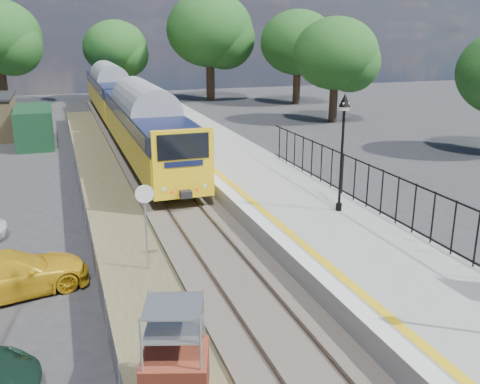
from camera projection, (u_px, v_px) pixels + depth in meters
name	position (u px, v px, depth m)	size (l,w,h in m)	color
ground	(271.00, 331.00, 14.36)	(120.00, 120.00, 0.00)	#2D2D30
track_bed	(176.00, 216.00, 22.95)	(5.90, 80.00, 0.29)	#473F38
platform	(292.00, 209.00, 22.78)	(5.00, 70.00, 0.90)	gray
platform_edge	(247.00, 203.00, 22.00)	(0.90, 70.00, 0.01)	silver
victorian_lamp_north	(343.00, 125.00, 20.19)	(0.44, 0.44, 4.60)	black
palisade_fence	(428.00, 214.00, 17.88)	(0.12, 26.00, 2.00)	black
wire_fence	(82.00, 198.00, 23.75)	(0.06, 52.00, 1.20)	#999EA3
tree_line	(120.00, 43.00, 50.89)	(56.80, 43.80, 11.88)	#332319
train	(123.00, 103.00, 41.29)	(2.82, 40.83, 3.51)	yellow
brick_plinth	(175.00, 353.00, 11.48)	(1.78, 1.78, 2.28)	#943925
speed_sign	(145.00, 212.00, 17.34)	(0.61, 0.12, 3.01)	#999EA3
car_yellow	(9.00, 274.00, 16.11)	(1.92, 4.71, 1.37)	gold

